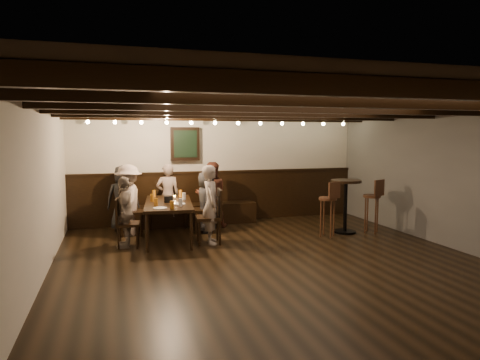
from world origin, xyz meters
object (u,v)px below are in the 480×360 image
object	(u,v)px
person_bench_left	(123,198)
chair_left_near	(131,220)
chair_right_far	(210,227)
high_top_table	(346,198)
person_right_near	(206,202)
person_bench_right	(211,195)
chair_left_far	(127,232)
bar_stool_right	(372,213)
person_right_far	(211,205)
person_left_near	(129,200)
bar_stool_left	(328,216)
person_bench_centre	(168,196)
person_left_far	(125,212)
dining_table	(169,205)
chair_right_near	(205,218)

from	to	relation	value
person_bench_left	chair_left_near	bearing A→B (deg)	111.80
chair_right_far	person_bench_left	world-z (taller)	person_bench_left
high_top_table	person_right_near	bearing A→B (deg)	162.20
high_top_table	person_bench_right	bearing A→B (deg)	152.34
chair_left_far	bar_stool_right	world-z (taller)	bar_stool_right
chair_left_far	person_right_near	xyz separation A→B (m)	(1.56, 0.73, 0.35)
person_right_far	person_left_near	bearing A→B (deg)	59.04
high_top_table	bar_stool_left	world-z (taller)	bar_stool_left
person_bench_centre	person_right_far	xyz separation A→B (m)	(0.57, -1.58, 0.03)
chair_left_far	person_left_near	world-z (taller)	person_left_near
person_right_near	chair_right_far	bearing A→B (deg)	178.13
person_bench_right	bar_stool_right	size ratio (longest dim) A/B	1.29
person_left_far	person_right_far	xyz separation A→B (m)	(1.49, -0.17, 0.09)
person_left_far	person_right_near	distance (m)	1.75
person_left_near	dining_table	bearing A→B (deg)	59.04
person_left_near	person_left_far	bearing A→B (deg)	0.00
chair_left_near	person_right_near	xyz separation A→B (m)	(1.46, -0.17, 0.32)
dining_table	chair_right_far	size ratio (longest dim) A/B	2.00
dining_table	person_left_far	size ratio (longest dim) A/B	1.58
chair_left_near	chair_right_far	xyz separation A→B (m)	(1.33, -1.06, 0.01)
person_bench_right	person_right_far	bearing A→B (deg)	83.66
person_bench_centre	bar_stool_right	distance (m)	4.18
person_left_far	high_top_table	xyz separation A→B (m)	(4.23, -0.12, 0.08)
person_bench_centre	person_right_far	world-z (taller)	person_right_far
person_right_near	person_bench_left	bearing A→B (deg)	74.74
person_right_near	person_bench_right	bearing A→B (deg)	-18.43
chair_right_far	bar_stool_right	world-z (taller)	bar_stool_right
person_right_near	bar_stool_right	world-z (taller)	person_right_near
dining_table	chair_left_near	bearing A→B (deg)	148.00
person_bench_left	bar_stool_right	size ratio (longest dim) A/B	1.24
chair_right_near	person_right_near	bearing A→B (deg)	-90.00
high_top_table	bar_stool_left	xyz separation A→B (m)	(-0.50, -0.21, -0.30)
person_bench_left	person_left_near	distance (m)	0.47
chair_right_far	person_right_far	xyz separation A→B (m)	(0.03, -0.00, 0.40)
chair_left_far	person_right_far	size ratio (longest dim) A/B	0.60
chair_right_near	person_right_near	size ratio (longest dim) A/B	0.77
bar_stool_right	high_top_table	bearing A→B (deg)	141.47
person_right_far	dining_table	bearing A→B (deg)	59.04
person_bench_centre	person_right_far	distance (m)	1.68
chair_right_far	high_top_table	xyz separation A→B (m)	(2.77, 0.04, 0.40)
dining_table	person_right_near	xyz separation A→B (m)	(0.80, 0.36, -0.03)
chair_right_far	person_right_near	xyz separation A→B (m)	(0.13, 0.89, 0.32)
person_left_far	person_bench_left	bearing A→B (deg)	-173.66
person_bench_centre	person_left_near	distance (m)	0.96
chair_right_near	person_bench_right	bearing A→B (deg)	-21.80
chair_right_near	chair_left_near	bearing A→B (deg)	90.00
high_top_table	chair_left_near	bearing A→B (deg)	166.11
person_bench_left	bar_stool_left	size ratio (longest dim) A/B	1.24
dining_table	person_bench_centre	xyz separation A→B (m)	(0.12, 1.04, 0.03)
dining_table	high_top_table	distance (m)	3.47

